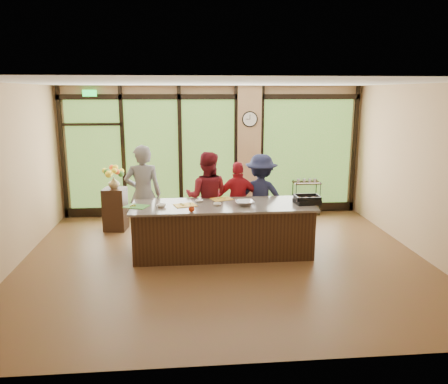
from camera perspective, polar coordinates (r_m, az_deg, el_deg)
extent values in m
plane|color=brown|center=(7.70, 0.03, -8.83)|extent=(7.00, 7.00, 0.00)
plane|color=white|center=(7.15, 0.03, 14.10)|extent=(7.00, 7.00, 0.00)
plane|color=tan|center=(10.23, -1.51, 5.32)|extent=(7.00, 0.00, 7.00)
plane|color=tan|center=(7.79, -26.56, 1.54)|extent=(0.00, 6.00, 6.00)
plane|color=tan|center=(8.36, 24.71, 2.41)|extent=(0.00, 6.00, 6.00)
cube|color=tan|center=(10.26, 3.27, 5.32)|extent=(0.55, 0.12, 3.00)
cube|color=black|center=(10.09, -1.53, 12.33)|extent=(6.90, 0.08, 0.12)
cube|color=black|center=(10.46, -1.45, -2.24)|extent=(6.90, 0.08, 0.20)
cube|color=#19D83F|center=(10.23, -17.15, 12.23)|extent=(0.30, 0.04, 0.14)
cube|color=#416222|center=(10.39, -16.57, 4.62)|extent=(1.20, 0.02, 2.50)
cube|color=#416222|center=(10.22, -9.38, 4.85)|extent=(1.20, 0.02, 2.50)
cube|color=#416222|center=(10.21, -2.06, 5.01)|extent=(1.20, 0.02, 2.50)
cube|color=#416222|center=(10.60, 10.78, 5.08)|extent=(2.10, 0.02, 2.50)
cube|color=black|center=(10.53, -20.36, 4.73)|extent=(0.08, 0.08, 3.00)
cube|color=black|center=(10.26, -13.04, 5.01)|extent=(0.08, 0.08, 3.00)
cube|color=black|center=(10.16, -5.73, 5.20)|extent=(0.08, 0.08, 3.00)
cube|color=black|center=(10.23, 1.60, 5.32)|extent=(0.08, 0.08, 3.00)
cube|color=black|center=(10.32, 4.92, 5.34)|extent=(0.08, 0.08, 3.00)
cube|color=black|center=(10.94, 16.65, 5.27)|extent=(0.08, 0.08, 3.00)
cube|color=black|center=(7.83, -0.17, -5.02)|extent=(3.10, 1.00, 0.88)
cube|color=slate|center=(7.70, -0.17, -1.77)|extent=(3.20, 1.10, 0.04)
cylinder|color=black|center=(10.12, 3.39, 9.48)|extent=(0.36, 0.04, 0.36)
cylinder|color=silver|center=(10.11, 3.40, 9.47)|extent=(0.31, 0.01, 0.31)
cube|color=black|center=(10.10, 3.41, 9.76)|extent=(0.01, 0.00, 0.11)
cube|color=black|center=(10.09, 3.12, 9.47)|extent=(0.09, 0.00, 0.01)
imported|color=slate|center=(8.42, -10.50, -0.35)|extent=(0.73, 0.51, 1.91)
imported|color=maroon|center=(8.39, -2.22, -0.68)|extent=(0.98, 0.84, 1.76)
imported|color=#A91A26|center=(8.53, 1.89, -1.19)|extent=(0.91, 0.38, 1.55)
imported|color=#1B1F3D|center=(8.63, 4.85, -0.61)|extent=(1.22, 0.91, 1.68)
cube|color=black|center=(7.89, 10.79, -1.21)|extent=(0.47, 0.38, 0.08)
imported|color=silver|center=(7.64, 2.71, -1.44)|extent=(0.34, 0.34, 0.08)
cube|color=#459335|center=(7.69, -11.37, -1.85)|extent=(0.47, 0.42, 0.01)
cube|color=gold|center=(7.66, -5.09, -1.72)|extent=(0.44, 0.38, 0.01)
cube|color=gold|center=(8.06, -0.32, -0.92)|extent=(0.44, 0.38, 0.01)
imported|color=white|center=(7.59, -8.16, -1.79)|extent=(0.19, 0.19, 0.05)
imported|color=white|center=(7.62, -0.89, -1.60)|extent=(0.18, 0.18, 0.04)
imported|color=white|center=(7.88, -3.26, -1.18)|extent=(0.14, 0.14, 0.03)
imported|color=#B13011|center=(7.23, -4.26, -2.29)|extent=(0.14, 0.14, 0.08)
cube|color=black|center=(9.48, -14.00, -2.18)|extent=(0.50, 0.50, 0.90)
imported|color=#967E52|center=(9.35, -14.19, 1.19)|extent=(0.29, 0.29, 0.24)
cube|color=black|center=(10.63, 10.61, -1.98)|extent=(0.63, 0.36, 0.03)
cube|color=black|center=(10.49, 10.75, 1.21)|extent=(0.63, 0.36, 0.03)
cylinder|color=black|center=(10.34, 9.37, -0.95)|extent=(0.02, 0.02, 0.81)
cylinder|color=black|center=(10.50, 12.42, -0.87)|extent=(0.02, 0.02, 0.81)
cylinder|color=black|center=(10.65, 8.94, -0.54)|extent=(0.02, 0.02, 0.81)
cylinder|color=black|center=(10.80, 11.91, -0.47)|extent=(0.02, 0.02, 0.81)
imported|color=silver|center=(10.43, 9.71, 1.49)|extent=(0.09, 0.09, 0.08)
imported|color=silver|center=(10.46, 10.43, 1.50)|extent=(0.09, 0.09, 0.08)
imported|color=silver|center=(10.50, 11.14, 1.51)|extent=(0.09, 0.09, 0.08)
imported|color=silver|center=(10.53, 11.80, 1.52)|extent=(0.09, 0.09, 0.08)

